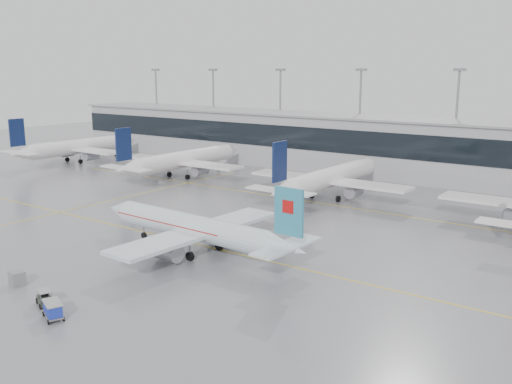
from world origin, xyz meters
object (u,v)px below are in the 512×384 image
Objects in this scene: baggage_tug at (45,300)px; baggage_cart at (53,309)px; gse_unit at (17,278)px; air_canada_jet at (198,229)px.

baggage_cart is (3.32, -1.39, 0.39)m from baggage_tug.
baggage_cart is 10.69m from gse_unit.
baggage_tug reaches higher than gse_unit.
gse_unit is (-8.36, -19.16, -2.39)m from air_canada_jet.
baggage_tug is (-1.38, -20.61, -2.58)m from air_canada_jet.
air_canada_jet is 20.82m from baggage_tug.
gse_unit is (-10.30, 2.84, -0.20)m from baggage_cart.
air_canada_jet reaches higher than baggage_tug.
air_canada_jet is 21.04m from gse_unit.
baggage_tug is at bearing 180.00° from baggage_cart.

